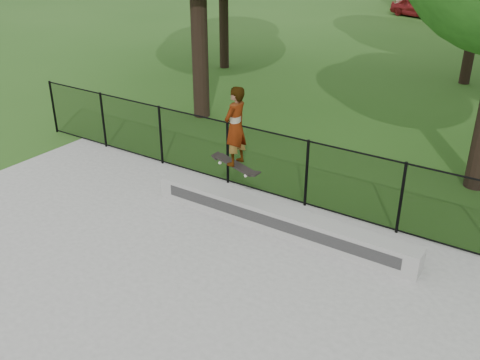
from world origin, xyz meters
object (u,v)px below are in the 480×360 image
(grind_ledge, at_px, (277,219))
(car_a, at_px, (416,8))
(car_b, at_px, (449,4))
(skater_airborne, at_px, (235,128))

(grind_ledge, xyz_separation_m, car_a, (-5.93, 28.03, 0.28))
(grind_ledge, distance_m, car_b, 30.77)
(grind_ledge, bearing_deg, car_b, 98.34)
(grind_ledge, bearing_deg, car_a, 101.95)
(car_a, relative_size, skater_airborne, 1.93)
(car_a, bearing_deg, skater_airborne, -149.28)
(grind_ledge, bearing_deg, skater_airborne, -172.28)
(grind_ledge, relative_size, car_a, 1.69)
(grind_ledge, height_order, car_a, car_a)
(car_a, xyz_separation_m, skater_airborne, (5.03, -28.15, 1.46))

